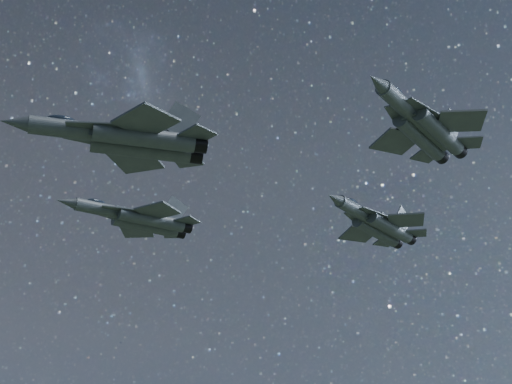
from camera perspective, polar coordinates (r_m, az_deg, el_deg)
jet_lead at (r=73.37m, az=-8.66°, el=3.54°), size 17.60×11.52×4.54m
jet_left at (r=95.54m, az=-7.89°, el=-1.76°), size 16.07×11.07×4.03m
jet_right at (r=73.77m, az=11.04°, el=4.36°), size 15.71×10.66×3.95m
jet_slot at (r=92.45m, az=8.04°, el=-2.11°), size 15.54×10.70×3.90m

